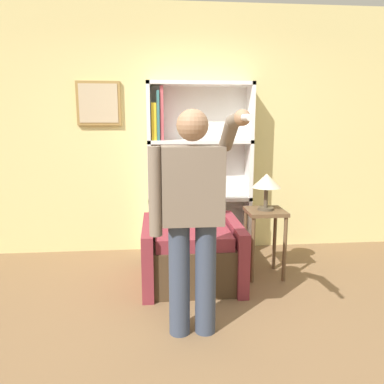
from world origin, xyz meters
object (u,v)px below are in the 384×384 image
(person_standing, at_px, (192,211))
(side_table, at_px, (265,225))
(armchair, at_px, (191,243))
(table_lamp, at_px, (267,183))
(bookcase, at_px, (189,173))

(person_standing, height_order, side_table, person_standing)
(armchair, relative_size, person_standing, 0.72)
(table_lamp, bearing_deg, armchair, -179.62)
(bookcase, height_order, person_standing, bookcase)
(armchair, distance_m, side_table, 0.75)
(bookcase, bearing_deg, person_standing, -94.33)
(bookcase, xyz_separation_m, table_lamp, (0.68, -0.75, -0.00))
(person_standing, xyz_separation_m, table_lamp, (0.81, 0.97, 0.02))
(bookcase, distance_m, table_lamp, 1.01)
(bookcase, xyz_separation_m, armchair, (-0.05, -0.76, -0.59))
(side_table, height_order, table_lamp, table_lamp)
(armchair, xyz_separation_m, side_table, (0.73, 0.00, 0.16))
(bookcase, distance_m, side_table, 1.10)
(person_standing, height_order, table_lamp, person_standing)
(bookcase, distance_m, person_standing, 1.73)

